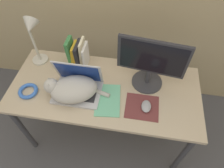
{
  "coord_description": "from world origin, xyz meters",
  "views": [
    {
      "loc": [
        0.2,
        -0.57,
        1.92
      ],
      "look_at": [
        0.06,
        0.29,
        0.83
      ],
      "focal_mm": 32.0,
      "sensor_mm": 36.0,
      "label": 1
    }
  ],
  "objects_px": {
    "external_monitor": "(151,63)",
    "book_row": "(78,54)",
    "laptop": "(78,86)",
    "cable_coil": "(28,91)",
    "notepad": "(108,100)",
    "desk_lamp": "(32,34)",
    "cat": "(72,89)",
    "computer_mouse": "(146,106)"
  },
  "relations": [
    {
      "from": "external_monitor",
      "to": "book_row",
      "type": "distance_m",
      "value": 0.59
    },
    {
      "from": "cable_coil",
      "to": "computer_mouse",
      "type": "bearing_deg",
      "value": 0.36
    },
    {
      "from": "laptop",
      "to": "computer_mouse",
      "type": "xyz_separation_m",
      "value": [
        0.5,
        -0.07,
        -0.03
      ]
    },
    {
      "from": "laptop",
      "to": "cable_coil",
      "type": "height_order",
      "value": "laptop"
    },
    {
      "from": "computer_mouse",
      "to": "desk_lamp",
      "type": "height_order",
      "value": "desk_lamp"
    },
    {
      "from": "cat",
      "to": "desk_lamp",
      "type": "relative_size",
      "value": 1.03
    },
    {
      "from": "computer_mouse",
      "to": "notepad",
      "type": "distance_m",
      "value": 0.27
    },
    {
      "from": "laptop",
      "to": "cable_coil",
      "type": "distance_m",
      "value": 0.37
    },
    {
      "from": "external_monitor",
      "to": "book_row",
      "type": "relative_size",
      "value": 1.94
    },
    {
      "from": "external_monitor",
      "to": "book_row",
      "type": "height_order",
      "value": "external_monitor"
    },
    {
      "from": "laptop",
      "to": "cable_coil",
      "type": "bearing_deg",
      "value": -168.23
    },
    {
      "from": "cable_coil",
      "to": "notepad",
      "type": "bearing_deg",
      "value": 2.45
    },
    {
      "from": "cat",
      "to": "notepad",
      "type": "bearing_deg",
      "value": -0.4
    },
    {
      "from": "desk_lamp",
      "to": "cat",
      "type": "bearing_deg",
      "value": -39.04
    },
    {
      "from": "notepad",
      "to": "laptop",
      "type": "bearing_deg",
      "value": 167.72
    },
    {
      "from": "desk_lamp",
      "to": "computer_mouse",
      "type": "bearing_deg",
      "value": -18.86
    },
    {
      "from": "cat",
      "to": "book_row",
      "type": "xyz_separation_m",
      "value": [
        -0.04,
        0.32,
        0.03
      ]
    },
    {
      "from": "laptop",
      "to": "notepad",
      "type": "xyz_separation_m",
      "value": [
        0.23,
        -0.05,
        -0.04
      ]
    },
    {
      "from": "cable_coil",
      "to": "desk_lamp",
      "type": "bearing_deg",
      "value": 90.51
    },
    {
      "from": "notepad",
      "to": "book_row",
      "type": "bearing_deg",
      "value": 132.77
    },
    {
      "from": "computer_mouse",
      "to": "notepad",
      "type": "xyz_separation_m",
      "value": [
        -0.27,
        0.02,
        -0.02
      ]
    },
    {
      "from": "book_row",
      "to": "notepad",
      "type": "distance_m",
      "value": 0.45
    },
    {
      "from": "external_monitor",
      "to": "computer_mouse",
      "type": "bearing_deg",
      "value": -88.32
    },
    {
      "from": "computer_mouse",
      "to": "cable_coil",
      "type": "xyz_separation_m",
      "value": [
        -0.87,
        -0.01,
        -0.01
      ]
    },
    {
      "from": "external_monitor",
      "to": "desk_lamp",
      "type": "bearing_deg",
      "value": 175.63
    },
    {
      "from": "laptop",
      "to": "book_row",
      "type": "distance_m",
      "value": 0.29
    },
    {
      "from": "computer_mouse",
      "to": "notepad",
      "type": "height_order",
      "value": "computer_mouse"
    },
    {
      "from": "laptop",
      "to": "desk_lamp",
      "type": "xyz_separation_m",
      "value": [
        -0.36,
        0.23,
        0.25
      ]
    },
    {
      "from": "external_monitor",
      "to": "desk_lamp",
      "type": "distance_m",
      "value": 0.87
    },
    {
      "from": "book_row",
      "to": "cable_coil",
      "type": "bearing_deg",
      "value": -130.3
    },
    {
      "from": "laptop",
      "to": "notepad",
      "type": "height_order",
      "value": "laptop"
    },
    {
      "from": "external_monitor",
      "to": "computer_mouse",
      "type": "xyz_separation_m",
      "value": [
        0.01,
        -0.23,
        -0.2
      ]
    },
    {
      "from": "book_row",
      "to": "computer_mouse",
      "type": "bearing_deg",
      "value": -30.89
    },
    {
      "from": "book_row",
      "to": "cat",
      "type": "bearing_deg",
      "value": -82.51
    },
    {
      "from": "external_monitor",
      "to": "notepad",
      "type": "bearing_deg",
      "value": -141.66
    },
    {
      "from": "laptop",
      "to": "external_monitor",
      "type": "relative_size",
      "value": 0.72
    },
    {
      "from": "cat",
      "to": "cable_coil",
      "type": "height_order",
      "value": "cat"
    },
    {
      "from": "computer_mouse",
      "to": "cable_coil",
      "type": "relative_size",
      "value": 0.7
    },
    {
      "from": "laptop",
      "to": "desk_lamp",
      "type": "bearing_deg",
      "value": 148.13
    },
    {
      "from": "laptop",
      "to": "cat",
      "type": "xyz_separation_m",
      "value": [
        -0.03,
        -0.05,
        0.03
      ]
    },
    {
      "from": "desk_lamp",
      "to": "cable_coil",
      "type": "distance_m",
      "value": 0.42
    },
    {
      "from": "cat",
      "to": "desk_lamp",
      "type": "distance_m",
      "value": 0.49
    }
  ]
}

